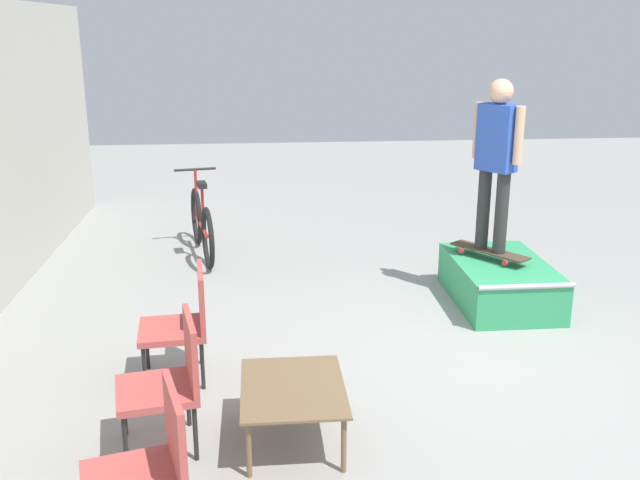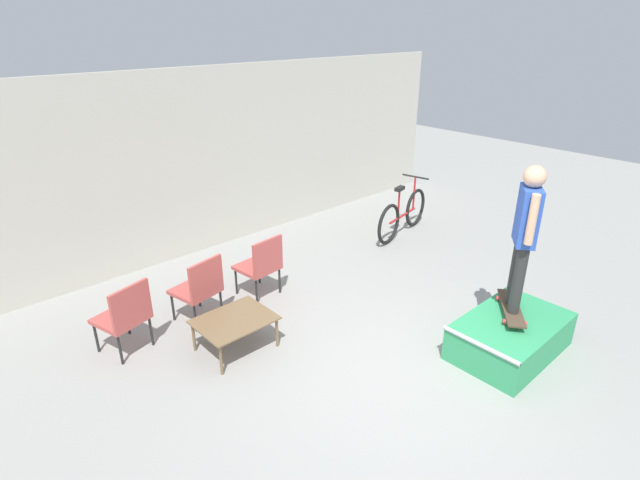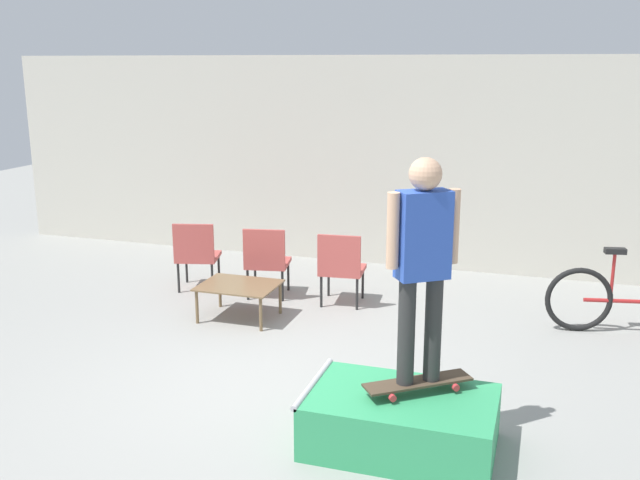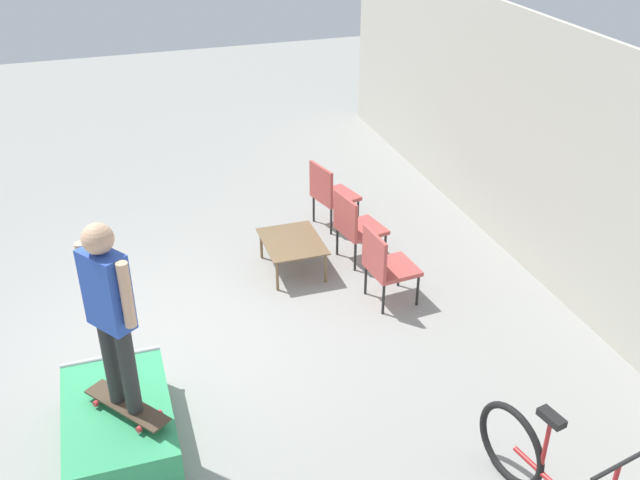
{
  "view_description": "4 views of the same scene",
  "coord_description": "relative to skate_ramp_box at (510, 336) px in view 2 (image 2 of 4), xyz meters",
  "views": [
    {
      "loc": [
        -5.25,
        1.8,
        2.74
      ],
      "look_at": [
        0.45,
        1.28,
        1.01
      ],
      "focal_mm": 40.0,
      "sensor_mm": 36.0,
      "label": 1
    },
    {
      "loc": [
        -3.59,
        -2.77,
        3.64
      ],
      "look_at": [
        0.32,
        1.49,
        1.08
      ],
      "focal_mm": 28.0,
      "sensor_mm": 36.0,
      "label": 2
    },
    {
      "loc": [
        2.34,
        -5.58,
        2.9
      ],
      "look_at": [
        0.13,
        1.25,
        1.1
      ],
      "focal_mm": 40.0,
      "sensor_mm": 36.0,
      "label": 3
    },
    {
      "loc": [
        6.32,
        -0.41,
        4.67
      ],
      "look_at": [
        0.24,
        1.56,
        1.07
      ],
      "focal_mm": 40.0,
      "sensor_mm": 36.0,
      "label": 4
    }
  ],
  "objects": [
    {
      "name": "patio_chair_right",
      "position": [
        -1.37,
        3.06,
        0.29
      ],
      "size": [
        0.57,
        0.57,
        0.92
      ],
      "rotation": [
        0.0,
        0.0,
        3.24
      ],
      "color": "black",
      "rests_on": "ground_plane"
    },
    {
      "name": "coffee_table",
      "position": [
        -2.36,
        2.25,
        0.15
      ],
      "size": [
        0.88,
        0.7,
        0.41
      ],
      "color": "brown",
      "rests_on": "ground_plane"
    },
    {
      "name": "skateboard_on_ramp",
      "position": [
        0.11,
        0.09,
        0.3
      ],
      "size": [
        0.8,
        0.68,
        0.07
      ],
      "rotation": [
        0.0,
        0.0,
        0.65
      ],
      "color": "#473828",
      "rests_on": "skate_ramp_box"
    },
    {
      "name": "house_wall_back",
      "position": [
        -1.4,
        5.04,
        1.28
      ],
      "size": [
        12.0,
        0.06,
        3.0
      ],
      "color": "beige",
      "rests_on": "ground_plane"
    },
    {
      "name": "patio_chair_center",
      "position": [
        -2.34,
        3.06,
        0.29
      ],
      "size": [
        0.61,
        0.61,
        0.92
      ],
      "rotation": [
        0.0,
        0.0,
        3.33
      ],
      "color": "black",
      "rests_on": "ground_plane"
    },
    {
      "name": "ground_plane",
      "position": [
        -1.4,
        0.66,
        -0.22
      ],
      "size": [
        24.0,
        24.0,
        0.0
      ],
      "primitive_type": "plane",
      "color": "gray"
    },
    {
      "name": "patio_chair_left",
      "position": [
        -3.32,
        3.06,
        0.29
      ],
      "size": [
        0.64,
        0.64,
        0.92
      ],
      "rotation": [
        0.0,
        0.0,
        3.4
      ],
      "color": "black",
      "rests_on": "ground_plane"
    },
    {
      "name": "person_skater",
      "position": [
        0.11,
        0.09,
        1.33
      ],
      "size": [
        0.48,
        0.38,
        1.72
      ],
      "rotation": [
        0.0,
        0.0,
        0.61
      ],
      "color": "#2D2D2D",
      "rests_on": "skateboard_on_ramp"
    },
    {
      "name": "bicycle",
      "position": [
        1.88,
        3.14,
        0.17
      ],
      "size": [
        1.75,
        0.54,
        1.01
      ],
      "rotation": [
        0.0,
        0.0,
        0.2
      ],
      "color": "black",
      "rests_on": "ground_plane"
    },
    {
      "name": "skate_ramp_box",
      "position": [
        0.0,
        0.0,
        0.0
      ],
      "size": [
        1.45,
        0.91,
        0.46
      ],
      "color": "#339E60",
      "rests_on": "ground_plane"
    }
  ]
}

